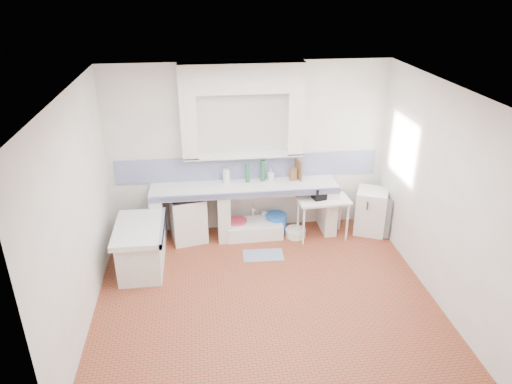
{
  "coord_description": "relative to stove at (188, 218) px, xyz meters",
  "views": [
    {
      "loc": [
        -0.77,
        -5.19,
        3.99
      ],
      "look_at": [
        0.0,
        1.0,
        1.1
      ],
      "focal_mm": 33.23,
      "sensor_mm": 36.0,
      "label": 1
    }
  ],
  "objects": [
    {
      "name": "wall_back",
      "position": [
        1.03,
        0.32,
        1.02
      ],
      "size": [
        4.5,
        0.0,
        4.5
      ],
      "primitive_type": "plane",
      "rotation": [
        1.57,
        0.0,
        0.0
      ],
      "color": "white",
      "rests_on": "ground"
    },
    {
      "name": "counter_pier_left",
      "position": [
        -0.47,
        0.02,
        0.03
      ],
      "size": [
        0.2,
        0.55,
        0.82
      ],
      "primitive_type": "cube",
      "color": "white",
      "rests_on": "ground"
    },
    {
      "name": "backsplash",
      "position": [
        1.03,
        0.31,
        0.72
      ],
      "size": [
        4.27,
        0.03,
        0.4
      ],
      "primitive_type": "cube",
      "color": "navy",
      "rests_on": "ground"
    },
    {
      "name": "wall_right",
      "position": [
        3.28,
        -1.68,
        1.02
      ],
      "size": [
        0.0,
        4.5,
        4.5
      ],
      "primitive_type": "plane",
      "rotation": [
        1.57,
        0.0,
        -1.57
      ],
      "color": "white",
      "rests_on": "ground"
    },
    {
      "name": "bucket_blue",
      "position": [
        1.46,
        0.06,
        -0.22
      ],
      "size": [
        0.35,
        0.35,
        0.32
      ],
      "primitive_type": "cylinder",
      "rotation": [
        0.0,
        0.0,
        0.01
      ],
      "color": "blue",
      "rests_on": "ground"
    },
    {
      "name": "window_frame",
      "position": [
        3.45,
        -0.48,
        1.22
      ],
      "size": [
        0.35,
        0.86,
        1.06
      ],
      "primitive_type": "cube",
      "color": "#3A2212",
      "rests_on": "ground"
    },
    {
      "name": "bucket_red",
      "position": [
        0.8,
        0.01,
        -0.24
      ],
      "size": [
        0.33,
        0.33,
        0.29
      ],
      "primitive_type": "cylinder",
      "rotation": [
        0.0,
        0.0,
        -0.08
      ],
      "color": "#CD344E",
      "rests_on": "ground"
    },
    {
      "name": "wall_front",
      "position": [
        1.03,
        -3.68,
        1.02
      ],
      "size": [
        4.5,
        0.0,
        4.5
      ],
      "primitive_type": "plane",
      "rotation": [
        -1.57,
        0.0,
        0.0
      ],
      "color": "white",
      "rests_on": "ground"
    },
    {
      "name": "paper_towel",
      "position": [
        0.65,
        0.17,
        0.63
      ],
      "size": [
        0.12,
        0.12,
        0.23
      ],
      "primitive_type": "cylinder",
      "rotation": [
        0.0,
        0.0,
        0.05
      ],
      "color": "white",
      "rests_on": "counter_slab"
    },
    {
      "name": "stove",
      "position": [
        0.0,
        0.0,
        0.0
      ],
      "size": [
        0.63,
        0.61,
        0.76
      ],
      "primitive_type": "cube",
      "rotation": [
        0.0,
        0.0,
        0.2
      ],
      "color": "white",
      "rests_on": "ground"
    },
    {
      "name": "ceiling",
      "position": [
        1.03,
        -1.68,
        2.42
      ],
      "size": [
        4.5,
        4.5,
        0.0
      ],
      "primitive_type": "plane",
      "rotation": [
        3.14,
        0.0,
        0.0
      ],
      "color": "white",
      "rests_on": "ground"
    },
    {
      "name": "wall_left",
      "position": [
        -1.22,
        -1.68,
        1.02
      ],
      "size": [
        0.0,
        4.5,
        4.5
      ],
      "primitive_type": "plane",
      "rotation": [
        1.57,
        0.0,
        1.57
      ],
      "color": "white",
      "rests_on": "ground"
    },
    {
      "name": "fridge",
      "position": [
        3.03,
        -0.12,
        -0.0
      ],
      "size": [
        0.64,
        0.64,
        0.75
      ],
      "primitive_type": "cube",
      "rotation": [
        0.0,
        0.0,
        -0.41
      ],
      "color": "white",
      "rests_on": "ground"
    },
    {
      "name": "cutting_board",
      "position": [
        1.83,
        0.17,
        0.68
      ],
      "size": [
        0.09,
        0.24,
        0.33
      ],
      "primitive_type": "cube",
      "rotation": [
        0.0,
        0.0,
        0.3
      ],
      "color": "brown",
      "rests_on": "counter_slab"
    },
    {
      "name": "basin_white",
      "position": [
        1.75,
        -0.14,
        -0.31
      ],
      "size": [
        0.43,
        0.43,
        0.13
      ],
      "primitive_type": "cylinder",
      "rotation": [
        0.0,
        0.0,
        -0.35
      ],
      "color": "white",
      "rests_on": "ground"
    },
    {
      "name": "counter_pier_mid",
      "position": [
        0.58,
        0.02,
        0.03
      ],
      "size": [
        0.2,
        0.55,
        0.82
      ],
      "primitive_type": "cube",
      "color": "white",
      "rests_on": "ground"
    },
    {
      "name": "green_bottle_b",
      "position": [
        1.24,
        0.17,
        0.7
      ],
      "size": [
        0.09,
        0.09,
        0.36
      ],
      "primitive_type": "cylinder",
      "rotation": [
        0.0,
        0.0,
        0.23
      ],
      "color": "#26653E",
      "rests_on": "counter_slab"
    },
    {
      "name": "black_bag",
      "position": [
        2.17,
        -0.16,
        0.41
      ],
      "size": [
        0.36,
        0.25,
        0.21
      ],
      "primitive_type": "cube",
      "rotation": [
        0.0,
        0.0,
        0.21
      ],
      "color": "black",
      "rests_on": "side_table"
    },
    {
      "name": "counter_slab",
      "position": [
        0.93,
        0.02,
        0.48
      ],
      "size": [
        3.0,
        0.6,
        0.08
      ],
      "primitive_type": "cube",
      "color": "white",
      "rests_on": "ground"
    },
    {
      "name": "floor",
      "position": [
        1.03,
        -1.68,
        -0.38
      ],
      "size": [
        4.5,
        4.5,
        0.0
      ],
      "primitive_type": "plane",
      "color": "#984226",
      "rests_on": "ground"
    },
    {
      "name": "green_bottle_a",
      "position": [
        0.99,
        0.15,
        0.68
      ],
      "size": [
        0.07,
        0.07,
        0.31
      ],
      "primitive_type": "cylinder",
      "rotation": [
        0.0,
        0.0,
        0.01
      ],
      "color": "#26653E",
      "rests_on": "counter_slab"
    },
    {
      "name": "sink",
      "position": [
        1.08,
        -0.02,
        -0.27
      ],
      "size": [
        0.92,
        0.52,
        0.22
      ],
      "primitive_type": "cube",
      "rotation": [
        0.0,
        0.0,
        0.03
      ],
      "color": "white",
      "rests_on": "ground"
    },
    {
      "name": "lace_valance",
      "position": [
        3.31,
        -0.48,
        1.6
      ],
      "size": [
        0.01,
        0.84,
        0.24
      ],
      "primitive_type": "cube",
      "color": "white",
      "rests_on": "ground"
    },
    {
      "name": "alcove_mass",
      "position": [
        0.93,
        0.2,
        2.2
      ],
      "size": [
        1.9,
        0.25,
        0.45
      ],
      "primitive_type": "cube",
      "color": "white",
      "rests_on": "ground"
    },
    {
      "name": "side_table",
      "position": [
        2.18,
        -0.2,
        -0.03
      ],
      "size": [
        0.84,
        0.49,
        0.04
      ],
      "primitive_type": "cube",
      "rotation": [
        0.0,
        0.0,
        0.04
      ],
      "color": "white",
      "rests_on": "ground"
    },
    {
      "name": "peninsula_lip",
      "position": [
        -0.34,
        -0.78,
        0.28
      ],
      "size": [
        0.04,
        1.1,
        0.1
      ],
      "primitive_type": "cube",
      "color": "navy",
      "rests_on": "ground"
    },
    {
      "name": "peninsula_top",
      "position": [
        -0.67,
        -0.78,
        0.28
      ],
      "size": [
        0.7,
        1.1,
        0.08
      ],
      "primitive_type": "cube",
      "color": "white",
      "rests_on": "ground"
    },
    {
      "name": "water_bottle_a",
      "position": [
        0.95,
        0.17,
        -0.24
      ],
      "size": [
        0.08,
        0.08,
        0.27
      ],
      "primitive_type": "cylinder",
      "rotation": [
        0.0,
        0.0,
        0.15
      ],
      "color": "silver",
      "rests_on": "ground"
    },
    {
      "name": "rug",
      "position": [
        1.14,
        -0.67,
        -0.37
      ],
      "size": [
        0.64,
        0.38,
        0.01
      ],
      "primitive_type": "cube",
      "rotation": [
        0.0,
        0.0,
        -0.05
      ],
      "color": "#3A5989",
      "rests_on": "ground"
    },
    {
      "name": "counter_lip",
      "position": [
        0.93,
        -0.26,
        0.48
      ],
      "size": [
        3.0,
        0.04,
        0.1
      ],
      "primitive_type": "cube",
      "color": "navy",
      "rests_on": "ground"
    },
    {
      "name": "bucket_orange",
      "position": [
        1.15,
        -0.0,
        -0.26
      ],
      "size": [
        0.35,
        0.35,
        0.25
      ],
      "primitive_type": "cylinder",
      "rotation": [
        0.0,
        0.0,
        -0.41
      ],
      "color": "#C8692B",
      "rests_on": "ground"
    },
    {
      "name": "knife_block",
      "position": [
        1.74,
        0.14,
        0.62
      ],
      "size": [
        0.12,
        0.1,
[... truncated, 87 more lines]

